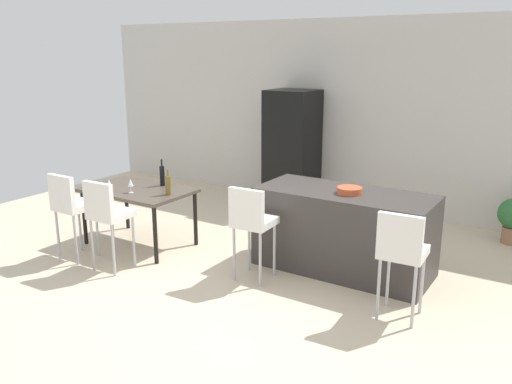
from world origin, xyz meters
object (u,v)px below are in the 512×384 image
refrigerator (292,149)px  fruit_bowl (350,190)px  dining_chair_far (107,211)px  wine_glass_right (130,183)px  wine_glass_far (109,183)px  kitchen_island (344,231)px  bar_chair_left (252,219)px  dining_table (138,194)px  wine_bottle_left (162,175)px  bar_chair_middle (402,249)px  dining_chair_near (71,203)px  wine_bottle_middle (168,185)px

refrigerator → fruit_bowl: 2.72m
dining_chair_far → wine_glass_right: size_ratio=6.03×
refrigerator → wine_glass_far: bearing=-106.9°
kitchen_island → bar_chair_left: (-0.72, -0.80, 0.24)m
bar_chair_left → dining_table: (-1.81, 0.15, -0.03)m
kitchen_island → wine_bottle_left: 2.43m
kitchen_island → bar_chair_middle: (0.90, -0.80, 0.24)m
bar_chair_middle → dining_chair_near: (-3.72, -0.64, 0.00)m
bar_chair_left → dining_chair_near: bearing=-163.2°
refrigerator → wine_glass_right: bearing=-104.0°
dining_table → wine_glass_right: 0.27m
dining_chair_near → dining_chair_far: (0.61, 0.00, 0.00)m
dining_chair_near → wine_glass_far: (0.17, 0.45, 0.17)m
kitchen_island → wine_bottle_left: (-2.36, -0.36, 0.42)m
dining_chair_near → wine_glass_far: dining_chair_near is taller
bar_chair_left → wine_glass_far: bearing=-174.4°
dining_chair_near → kitchen_island: bearing=26.9°
dining_chair_far → wine_glass_far: bearing=134.3°
kitchen_island → dining_chair_near: (-2.83, -1.43, 0.24)m
kitchen_island → wine_glass_far: size_ratio=11.16×
bar_chair_middle → fruit_bowl: bar_chair_middle is taller
dining_chair_near → refrigerator: (1.07, 3.41, 0.22)m
dining_chair_near → wine_glass_right: bearing=58.5°
bar_chair_middle → wine_glass_far: size_ratio=6.03×
kitchen_island → fruit_bowl: size_ratio=7.19×
dining_chair_near → wine_bottle_left: bearing=66.8°
dining_chair_near → wine_glass_right: size_ratio=6.03×
dining_chair_near → fruit_bowl: (2.89, 1.38, 0.26)m
wine_bottle_left → wine_bottle_middle: (0.36, -0.29, -0.01)m
kitchen_island → wine_glass_far: 2.86m
dining_table → dining_chair_near: size_ratio=1.28×
wine_glass_right → fruit_bowl: 2.64m
dining_chair_far → bar_chair_middle: bearing=11.5°
dining_table → wine_bottle_left: wine_bottle_left is taller
dining_chair_far → wine_glass_right: bearing=111.4°
kitchen_island → dining_chair_near: dining_chair_near is taller
wine_glass_far → dining_chair_far: bearing=-45.7°
dining_chair_near → wine_bottle_left: 1.18m
refrigerator → fruit_bowl: (1.82, -2.02, 0.04)m
dining_chair_near → bar_chair_middle: bearing=9.7°
dining_chair_far → refrigerator: refrigerator is taller
dining_chair_far → fruit_bowl: bearing=31.2°
bar_chair_middle → wine_bottle_left: size_ratio=3.04×
kitchen_island → dining_table: bearing=-165.7°
wine_bottle_left → wine_glass_right: 0.48m
dining_table → kitchen_island: bearing=14.3°
dining_chair_far → wine_glass_right: dining_chair_far is taller
bar_chair_middle → dining_chair_near: bearing=-170.3°
bar_chair_middle → dining_table: 3.42m
wine_bottle_left → refrigerator: (0.61, 2.33, 0.04)m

